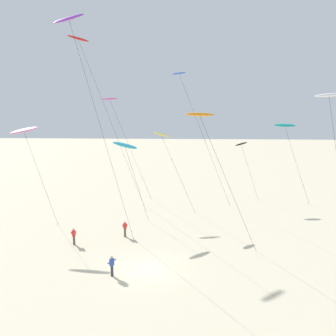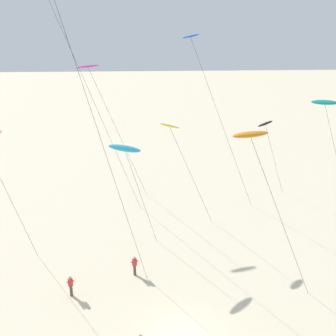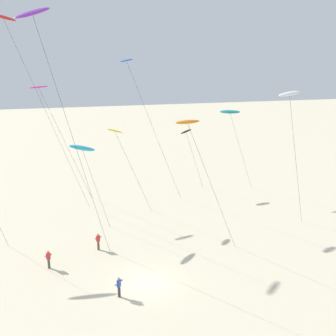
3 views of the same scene
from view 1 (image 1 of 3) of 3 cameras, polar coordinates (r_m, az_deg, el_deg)
ground_plane at (r=29.56m, az=-3.61°, el=-16.41°), size 260.00×260.00×0.00m
kite_teal at (r=48.01m, az=18.81°, el=6.66°), size 5.65×1.43×11.32m
kite_blue at (r=44.55m, az=2.07°, el=14.90°), size 8.03×2.31×17.75m
kite_black at (r=49.39m, az=12.09°, el=3.84°), size 3.87×1.36×8.65m
kite_white at (r=35.81m, az=25.17°, el=10.79°), size 4.88×1.87×14.67m
kite_red at (r=46.84m, az=-14.56°, el=19.80°), size 9.14×2.64×22.29m
kite_purple at (r=34.46m, az=-15.98°, el=22.36°), size 6.75×1.85×21.71m
kite_orange at (r=29.38m, az=5.37°, el=8.66°), size 6.82×2.06×12.81m
kite_pink at (r=40.33m, az=-22.78°, el=5.69°), size 4.64×1.25×11.42m
kite_yellow at (r=41.67m, az=-1.03°, el=5.39°), size 5.27×1.48×10.45m
kite_magenta at (r=49.19m, az=-9.54°, el=10.92°), size 6.74×1.84×14.69m
kite_cyan at (r=39.05m, az=-7.12°, el=3.70°), size 4.00×1.73×9.71m
kite_flyer_nearest at (r=35.21m, az=-15.35°, el=-10.80°), size 0.67×0.65×1.67m
kite_flyer_middle at (r=28.43m, az=-9.29°, el=-15.64°), size 0.72×0.72×1.67m
kite_flyer_furthest at (r=36.24m, az=-7.15°, el=-9.93°), size 0.64×0.62×1.67m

